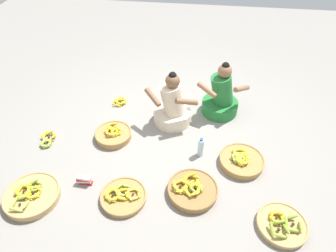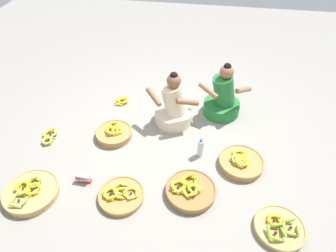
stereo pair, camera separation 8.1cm
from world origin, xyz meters
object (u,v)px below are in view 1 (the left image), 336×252
object	(u,v)px
banana_basket_back_right	(241,160)
packet_carton_stack	(84,180)
water_bottle	(201,147)
banana_basket_back_center	(192,190)
vendor_woman_behind	(221,97)
banana_basket_front_left	(282,225)
banana_basket_mid_left	(113,134)
vendor_woman_front	(172,107)
loose_bananas_back_left	(48,140)
banana_basket_near_vendor	(32,195)
loose_bananas_front_center	(120,102)
banana_basket_near_bicycle	(123,196)

from	to	relation	value
banana_basket_back_right	packet_carton_stack	size ratio (longest dim) A/B	3.11
water_bottle	packet_carton_stack	distance (m)	1.43
water_bottle	banana_basket_back_center	bearing A→B (deg)	-95.76
banana_basket_back_right	vendor_woman_behind	bearing A→B (deg)	105.13
vendor_woman_behind	banana_basket_front_left	size ratio (longest dim) A/B	1.60
banana_basket_mid_left	water_bottle	bearing A→B (deg)	-7.78
vendor_woman_front	vendor_woman_behind	size ratio (longest dim) A/B	0.98
banana_basket_back_center	loose_bananas_back_left	xyz separation A→B (m)	(-1.95, 0.56, -0.03)
banana_basket_back_right	banana_basket_near_vendor	world-z (taller)	banana_basket_back_right
loose_bananas_front_center	packet_carton_stack	world-z (taller)	packet_carton_stack
loose_bananas_back_left	water_bottle	distance (m)	2.01
banana_basket_mid_left	packet_carton_stack	world-z (taller)	banana_basket_mid_left
banana_basket_near_bicycle	banana_basket_back_center	bearing A→B (deg)	13.45
banana_basket_near_bicycle	banana_basket_front_left	xyz separation A→B (m)	(1.67, -0.12, -0.00)
loose_bananas_back_left	water_bottle	bearing A→B (deg)	0.78
water_bottle	packet_carton_stack	xyz separation A→B (m)	(-1.29, -0.62, -0.07)
banana_basket_back_right	loose_bananas_back_left	distance (m)	2.51
banana_basket_front_left	vendor_woman_behind	bearing A→B (deg)	109.39
vendor_woman_front	vendor_woman_behind	bearing A→B (deg)	24.75
banana_basket_near_vendor	water_bottle	bearing A→B (deg)	26.51
banana_basket_mid_left	water_bottle	xyz separation A→B (m)	(1.16, -0.16, 0.07)
banana_basket_near_bicycle	packet_carton_stack	xyz separation A→B (m)	(-0.49, 0.14, 0.02)
banana_basket_mid_left	banana_basket_near_bicycle	bearing A→B (deg)	-68.69
banana_basket_near_bicycle	banana_basket_back_right	bearing A→B (deg)	27.52
banana_basket_near_bicycle	banana_basket_near_vendor	size ratio (longest dim) A/B	0.84
loose_bananas_front_center	loose_bananas_back_left	distance (m)	1.19
vendor_woman_front	banana_basket_near_bicycle	distance (m)	1.43
banana_basket_mid_left	banana_basket_near_vendor	bearing A→B (deg)	-120.80
banana_basket_mid_left	banana_basket_front_left	bearing A→B (deg)	-27.28
loose_bananas_front_center	banana_basket_back_center	bearing A→B (deg)	-51.06
vendor_woman_behind	loose_bananas_back_left	size ratio (longest dim) A/B	2.48
vendor_woman_behind	vendor_woman_front	bearing A→B (deg)	-155.25
banana_basket_back_right	banana_basket_near_vendor	size ratio (longest dim) A/B	0.90
vendor_woman_front	banana_basket_front_left	distance (m)	1.98
banana_basket_mid_left	water_bottle	size ratio (longest dim) A/B	1.76
loose_bananas_front_center	water_bottle	world-z (taller)	water_bottle
vendor_woman_behind	banana_basket_back_center	xyz separation A→B (m)	(-0.30, -1.49, -0.21)
banana_basket_mid_left	loose_bananas_front_center	xyz separation A→B (m)	(-0.11, 0.75, -0.03)
vendor_woman_behind	packet_carton_stack	bearing A→B (deg)	-135.08
banana_basket_near_vendor	packet_carton_stack	xyz separation A→B (m)	(0.50, 0.27, 0.01)
vendor_woman_front	vendor_woman_behind	distance (m)	0.73
banana_basket_back_right	loose_bananas_back_left	size ratio (longest dim) A/B	1.64
banana_basket_back_center	loose_bananas_back_left	bearing A→B (deg)	163.90
banana_basket_near_bicycle	packet_carton_stack	distance (m)	0.51
packet_carton_stack	banana_basket_front_left	bearing A→B (deg)	-6.96
banana_basket_mid_left	loose_bananas_back_left	xyz separation A→B (m)	(-0.85, -0.19, -0.03)
banana_basket_near_vendor	banana_basket_front_left	size ratio (longest dim) A/B	1.18
vendor_woman_front	vendor_woman_behind	world-z (taller)	vendor_woman_behind
banana_basket_mid_left	banana_basket_near_vendor	distance (m)	1.22
banana_basket_mid_left	packet_carton_stack	size ratio (longest dim) A/B	2.77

